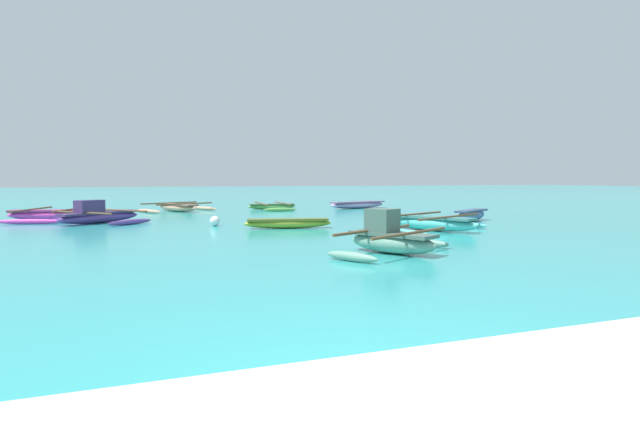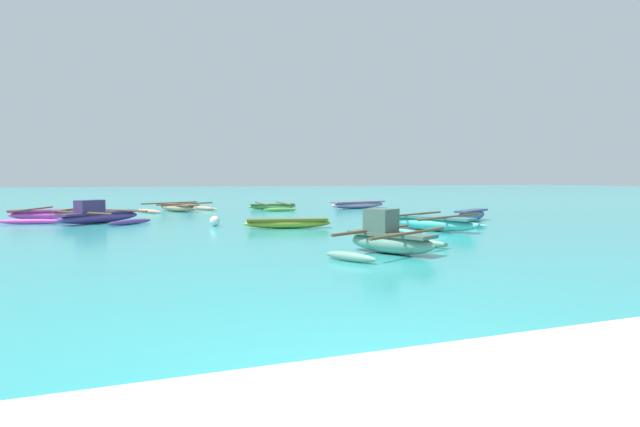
{
  "view_description": "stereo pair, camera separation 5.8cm",
  "coord_description": "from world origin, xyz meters",
  "px_view_note": "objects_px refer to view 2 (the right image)",
  "views": [
    {
      "loc": [
        -1.82,
        -3.01,
        1.7
      ],
      "look_at": [
        5.49,
        16.82,
        0.25
      ],
      "focal_mm": 28.0,
      "sensor_mm": 36.0,
      "label": 1
    },
    {
      "loc": [
        -1.77,
        -3.03,
        1.7
      ],
      "look_at": [
        5.49,
        16.82,
        0.25
      ],
      "focal_mm": 28.0,
      "sensor_mm": 36.0,
      "label": 2
    }
  ],
  "objects_px": {
    "moored_boat_3": "(358,204)",
    "moored_boat_6": "(52,215)",
    "moored_boat_7": "(178,207)",
    "mooring_buoy_0": "(215,221)",
    "moored_boat_1": "(389,239)",
    "moored_boat_8": "(430,223)",
    "mooring_buoy_1": "(379,212)",
    "moored_boat_4": "(472,215)",
    "moored_boat_2": "(99,215)",
    "moored_boat_0": "(288,223)",
    "moored_boat_5": "(272,206)"
  },
  "relations": [
    {
      "from": "moored_boat_0",
      "to": "moored_boat_6",
      "type": "relative_size",
      "value": 0.69
    },
    {
      "from": "moored_boat_6",
      "to": "mooring_buoy_1",
      "type": "bearing_deg",
      "value": 4.84
    },
    {
      "from": "moored_boat_0",
      "to": "mooring_buoy_0",
      "type": "relative_size",
      "value": 8.38
    },
    {
      "from": "moored_boat_4",
      "to": "moored_boat_7",
      "type": "height_order",
      "value": "moored_boat_4"
    },
    {
      "from": "moored_boat_3",
      "to": "moored_boat_7",
      "type": "height_order",
      "value": "moored_boat_7"
    },
    {
      "from": "moored_boat_5",
      "to": "moored_boat_7",
      "type": "distance_m",
      "value": 5.21
    },
    {
      "from": "moored_boat_2",
      "to": "mooring_buoy_1",
      "type": "distance_m",
      "value": 11.97
    },
    {
      "from": "moored_boat_2",
      "to": "moored_boat_8",
      "type": "xyz_separation_m",
      "value": [
        10.57,
        -6.94,
        -0.05
      ]
    },
    {
      "from": "moored_boat_1",
      "to": "moored_boat_4",
      "type": "relative_size",
      "value": 1.41
    },
    {
      "from": "moored_boat_4",
      "to": "moored_boat_6",
      "type": "relative_size",
      "value": 0.55
    },
    {
      "from": "moored_boat_1",
      "to": "moored_boat_7",
      "type": "relative_size",
      "value": 0.81
    },
    {
      "from": "mooring_buoy_1",
      "to": "moored_boat_3",
      "type": "bearing_deg",
      "value": 74.46
    },
    {
      "from": "moored_boat_7",
      "to": "moored_boat_4",
      "type": "bearing_deg",
      "value": 17.23
    },
    {
      "from": "moored_boat_1",
      "to": "moored_boat_2",
      "type": "xyz_separation_m",
      "value": [
        -6.87,
        11.02,
        -0.04
      ]
    },
    {
      "from": "moored_boat_0",
      "to": "moored_boat_1",
      "type": "bearing_deg",
      "value": -73.79
    },
    {
      "from": "moored_boat_8",
      "to": "mooring_buoy_1",
      "type": "xyz_separation_m",
      "value": [
        1.39,
        6.51,
        -0.09
      ]
    },
    {
      "from": "moored_boat_0",
      "to": "moored_boat_1",
      "type": "height_order",
      "value": "moored_boat_1"
    },
    {
      "from": "moored_boat_3",
      "to": "mooring_buoy_0",
      "type": "relative_size",
      "value": 10.7
    },
    {
      "from": "moored_boat_1",
      "to": "moored_boat_2",
      "type": "bearing_deg",
      "value": -176.27
    },
    {
      "from": "moored_boat_8",
      "to": "moored_boat_5",
      "type": "bearing_deg",
      "value": 162.45
    },
    {
      "from": "moored_boat_0",
      "to": "mooring_buoy_0",
      "type": "distance_m",
      "value": 2.84
    },
    {
      "from": "mooring_buoy_0",
      "to": "mooring_buoy_1",
      "type": "height_order",
      "value": "mooring_buoy_0"
    },
    {
      "from": "moored_boat_4",
      "to": "mooring_buoy_1",
      "type": "relative_size",
      "value": 7.49
    },
    {
      "from": "moored_boat_2",
      "to": "moored_boat_3",
      "type": "xyz_separation_m",
      "value": [
        13.63,
        5.59,
        -0.07
      ]
    },
    {
      "from": "moored_boat_5",
      "to": "mooring_buoy_1",
      "type": "bearing_deg",
      "value": -61.3
    },
    {
      "from": "mooring_buoy_1",
      "to": "moored_boat_7",
      "type": "bearing_deg",
      "value": 142.03
    },
    {
      "from": "moored_boat_6",
      "to": "moored_boat_8",
      "type": "bearing_deg",
      "value": -20.76
    },
    {
      "from": "moored_boat_4",
      "to": "moored_boat_5",
      "type": "height_order",
      "value": "moored_boat_4"
    },
    {
      "from": "moored_boat_2",
      "to": "moored_boat_6",
      "type": "bearing_deg",
      "value": 89.62
    },
    {
      "from": "moored_boat_7",
      "to": "mooring_buoy_0",
      "type": "distance_m",
      "value": 9.1
    },
    {
      "from": "moored_boat_2",
      "to": "moored_boat_8",
      "type": "bearing_deg",
      "value": -75.89
    },
    {
      "from": "moored_boat_1",
      "to": "mooring_buoy_0",
      "type": "distance_m",
      "value": 8.63
    },
    {
      "from": "moored_boat_7",
      "to": "moored_boat_8",
      "type": "relative_size",
      "value": 0.94
    },
    {
      "from": "moored_boat_1",
      "to": "moored_boat_2",
      "type": "distance_m",
      "value": 12.99
    },
    {
      "from": "moored_boat_1",
      "to": "moored_boat_2",
      "type": "relative_size",
      "value": 0.88
    },
    {
      "from": "moored_boat_3",
      "to": "moored_boat_6",
      "type": "bearing_deg",
      "value": 178.22
    },
    {
      "from": "moored_boat_0",
      "to": "moored_boat_4",
      "type": "xyz_separation_m",
      "value": [
        7.84,
        0.24,
        0.07
      ]
    },
    {
      "from": "moored_boat_3",
      "to": "moored_boat_4",
      "type": "xyz_separation_m",
      "value": [
        0.53,
        -9.94,
        0.03
      ]
    },
    {
      "from": "moored_boat_4",
      "to": "moored_boat_7",
      "type": "xyz_separation_m",
      "value": [
        -10.73,
        10.57,
        -0.04
      ]
    },
    {
      "from": "moored_boat_0",
      "to": "moored_boat_5",
      "type": "bearing_deg",
      "value": 89.38
    },
    {
      "from": "moored_boat_5",
      "to": "mooring_buoy_0",
      "type": "bearing_deg",
      "value": -113.62
    },
    {
      "from": "mooring_buoy_1",
      "to": "moored_boat_5",
      "type": "bearing_deg",
      "value": 115.97
    },
    {
      "from": "moored_boat_3",
      "to": "moored_boat_7",
      "type": "xyz_separation_m",
      "value": [
        -10.2,
        0.64,
        -0.01
      ]
    },
    {
      "from": "moored_boat_1",
      "to": "mooring_buoy_0",
      "type": "height_order",
      "value": "moored_boat_1"
    },
    {
      "from": "moored_boat_1",
      "to": "mooring_buoy_0",
      "type": "bearing_deg",
      "value": 170.7
    },
    {
      "from": "moored_boat_5",
      "to": "moored_boat_7",
      "type": "xyz_separation_m",
      "value": [
        -5.21,
        -0.15,
        0.04
      ]
    },
    {
      "from": "moored_boat_8",
      "to": "mooring_buoy_1",
      "type": "bearing_deg",
      "value": 142.18
    },
    {
      "from": "moored_boat_4",
      "to": "moored_boat_8",
      "type": "relative_size",
      "value": 0.55
    },
    {
      "from": "moored_boat_0",
      "to": "moored_boat_4",
      "type": "relative_size",
      "value": 1.25
    },
    {
      "from": "moored_boat_2",
      "to": "moored_boat_6",
      "type": "relative_size",
      "value": 0.89
    }
  ]
}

